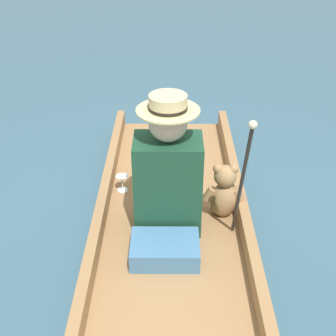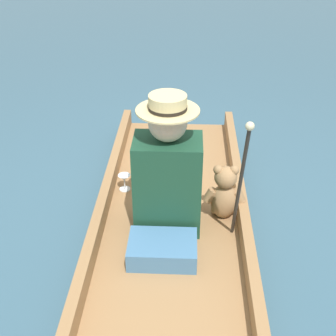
# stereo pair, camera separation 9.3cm
# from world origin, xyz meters

# --- Properties ---
(ground_plane) EXTENTS (16.00, 16.00, 0.00)m
(ground_plane) POSITION_xyz_m (0.00, 0.00, 0.00)
(ground_plane) COLOR #385B70
(punt_boat) EXTENTS (0.95, 2.78, 0.24)m
(punt_boat) POSITION_xyz_m (0.00, 0.00, 0.07)
(punt_boat) COLOR #997047
(punt_boat) RESTS_ON ground_plane
(seat_cushion) EXTENTS (0.39, 0.27, 0.12)m
(seat_cushion) POSITION_xyz_m (-0.04, -0.36, 0.17)
(seat_cushion) COLOR teal
(seat_cushion) RESTS_ON punt_boat
(seated_person) EXTENTS (0.40, 0.83, 0.86)m
(seated_person) POSITION_xyz_m (-0.02, 0.02, 0.43)
(seated_person) COLOR white
(seated_person) RESTS_ON punt_boat
(teddy_bear) EXTENTS (0.27, 0.16, 0.38)m
(teddy_bear) POSITION_xyz_m (0.33, 0.04, 0.29)
(teddy_bear) COLOR #9E754C
(teddy_bear) RESTS_ON punt_boat
(wine_glass) EXTENTS (0.09, 0.09, 0.12)m
(wine_glass) POSITION_xyz_m (-0.34, 0.32, 0.20)
(wine_glass) COLOR silver
(wine_glass) RESTS_ON punt_boat
(walking_cane) EXTENTS (0.04, 0.34, 0.89)m
(walking_cane) POSITION_xyz_m (0.37, -0.30, 0.63)
(walking_cane) COLOR #2D2823
(walking_cane) RESTS_ON punt_boat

